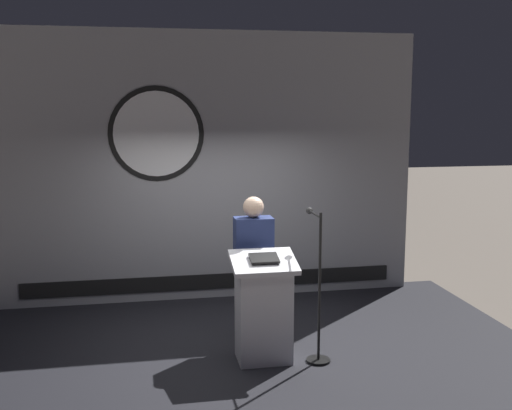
{
  "coord_description": "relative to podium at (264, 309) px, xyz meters",
  "views": [
    {
      "loc": [
        -0.93,
        -6.15,
        2.84
      ],
      "look_at": [
        0.26,
        0.08,
        1.81
      ],
      "focal_mm": 43.93,
      "sensor_mm": 36.0,
      "label": 1
    }
  ],
  "objects": [
    {
      "name": "ground_plane",
      "position": [
        -0.26,
        0.32,
        -0.83
      ],
      "size": [
        40.0,
        40.0,
        0.0
      ],
      "primitive_type": "plane",
      "color": "#6B6056"
    },
    {
      "name": "stage_platform",
      "position": [
        -0.26,
        0.32,
        -0.68
      ],
      "size": [
        6.4,
        4.0,
        0.3
      ],
      "primitive_type": "cube",
      "color": "black",
      "rests_on": "ground"
    },
    {
      "name": "banner_display",
      "position": [
        -0.27,
        2.17,
        1.19
      ],
      "size": [
        5.39,
        0.12,
        3.45
      ],
      "color": "#9E9EA3",
      "rests_on": "stage_platform"
    },
    {
      "name": "podium",
      "position": [
        0.0,
        0.0,
        0.0
      ],
      "size": [
        0.64,
        0.5,
        1.09
      ],
      "color": "silver",
      "rests_on": "stage_platform"
    },
    {
      "name": "speaker_person",
      "position": [
        -0.01,
        0.48,
        0.28
      ],
      "size": [
        0.4,
        0.26,
        1.58
      ],
      "color": "black",
      "rests_on": "stage_platform"
    },
    {
      "name": "microphone_stand",
      "position": [
        0.53,
        -0.09,
        0.01
      ],
      "size": [
        0.24,
        0.56,
        1.51
      ],
      "color": "black",
      "rests_on": "stage_platform"
    }
  ]
}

